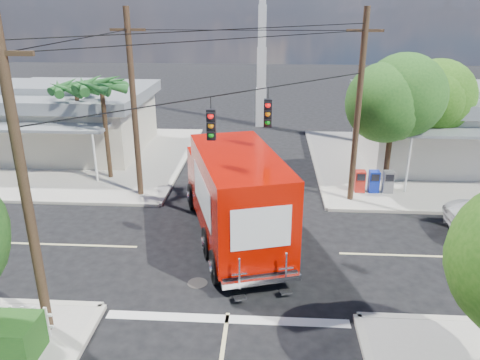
{
  "coord_description": "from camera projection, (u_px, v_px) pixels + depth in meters",
  "views": [
    {
      "loc": [
        1.15,
        -16.18,
        9.11
      ],
      "look_at": [
        0.0,
        2.0,
        2.2
      ],
      "focal_mm": 35.0,
      "sensor_mm": 36.0,
      "label": 1
    }
  ],
  "objects": [
    {
      "name": "ground",
      "position": [
        237.0,
        250.0,
        18.39
      ],
      "size": [
        120.0,
        120.0,
        0.0
      ],
      "primitive_type": "plane",
      "color": "black",
      "rests_on": "ground"
    },
    {
      "name": "sidewalk_ne",
      "position": [
        431.0,
        165.0,
        27.88
      ],
      "size": [
        14.12,
        14.12,
        0.14
      ],
      "color": "#A5A095",
      "rests_on": "ground"
    },
    {
      "name": "sidewalk_nw",
      "position": [
        75.0,
        158.0,
        29.17
      ],
      "size": [
        14.12,
        14.12,
        0.14
      ],
      "color": "#A5A095",
      "rests_on": "ground"
    },
    {
      "name": "road_markings",
      "position": [
        234.0,
        270.0,
        17.02
      ],
      "size": [
        32.0,
        32.0,
        0.01
      ],
      "color": "beige",
      "rests_on": "ground"
    },
    {
      "name": "building_ne",
      "position": [
        458.0,
        124.0,
        27.99
      ],
      "size": [
        11.8,
        10.2,
        4.5
      ],
      "color": "silver",
      "rests_on": "sidewalk_ne"
    },
    {
      "name": "building_nw",
      "position": [
        64.0,
        118.0,
        29.95
      ],
      "size": [
        10.8,
        10.2,
        4.3
      ],
      "color": "beige",
      "rests_on": "sidewalk_nw"
    },
    {
      "name": "radio_tower",
      "position": [
        262.0,
        52.0,
        35.02
      ],
      "size": [
        0.8,
        0.8,
        17.0
      ],
      "color": "silver",
      "rests_on": "ground"
    },
    {
      "name": "tree_ne_front",
      "position": [
        395.0,
        99.0,
        22.58
      ],
      "size": [
        4.21,
        4.14,
        6.66
      ],
      "color": "#422D1C",
      "rests_on": "sidewalk_ne"
    },
    {
      "name": "tree_ne_back",
      "position": [
        433.0,
        102.0,
        24.69
      ],
      "size": [
        3.77,
        3.66,
        5.82
      ],
      "color": "#422D1C",
      "rests_on": "sidewalk_ne"
    },
    {
      "name": "palm_nw_front",
      "position": [
        102.0,
        87.0,
        24.05
      ],
      "size": [
        3.01,
        3.08,
        5.59
      ],
      "color": "#422D1C",
      "rests_on": "sidewalk_nw"
    },
    {
      "name": "palm_nw_back",
      "position": [
        76.0,
        89.0,
        25.7
      ],
      "size": [
        3.01,
        3.08,
        5.19
      ],
      "color": "#422D1C",
      "rests_on": "sidewalk_nw"
    },
    {
      "name": "utility_poles",
      "position": [
        199.0,
        124.0,
        18.33
      ],
      "size": [
        12.0,
        10.68,
        9.0
      ],
      "color": "#473321",
      "rests_on": "ground"
    },
    {
      "name": "vending_boxes",
      "position": [
        374.0,
        181.0,
        23.55
      ],
      "size": [
        1.9,
        0.5,
        1.1
      ],
      "color": "red",
      "rests_on": "sidewalk_ne"
    },
    {
      "name": "delivery_truck",
      "position": [
        234.0,
        194.0,
        18.64
      ],
      "size": [
        5.05,
        9.33,
        3.88
      ],
      "color": "black",
      "rests_on": "ground"
    }
  ]
}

